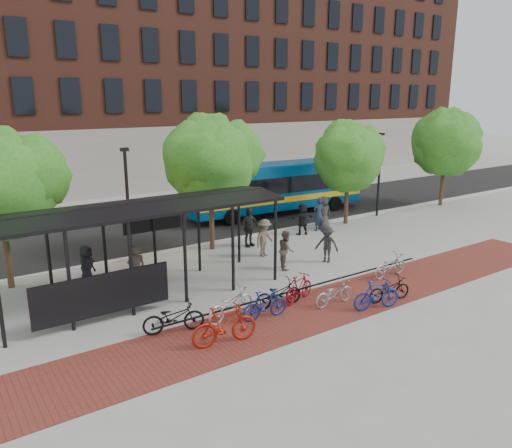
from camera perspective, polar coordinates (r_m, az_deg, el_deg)
ground at (r=23.58m, az=5.36°, el=-3.57°), size 160.00×160.00×0.00m
asphalt_street at (r=29.91m, az=-4.48°, el=0.32°), size 160.00×8.00×0.01m
curb at (r=26.62m, az=-0.15°, el=-1.28°), size 160.00×0.25×0.12m
brick_strip at (r=18.86m, az=10.45°, el=-8.43°), size 24.00×3.00×0.01m
bike_rack_rail at (r=18.65m, az=5.61°, el=-8.53°), size 12.00×0.05×0.95m
building_brick at (r=49.70m, az=-5.20°, el=17.47°), size 55.00×14.00×20.00m
bus_shelter at (r=18.34m, az=-13.34°, el=0.63°), size 10.60×3.07×3.60m
tree_a at (r=20.89m, az=-27.18°, el=4.54°), size 4.90×4.00×6.18m
tree_b at (r=23.71m, az=-5.11°, el=7.58°), size 5.15×4.20×6.47m
tree_c at (r=29.22m, az=10.58°, el=7.86°), size 4.66×3.80×5.92m
tree_d at (r=36.10m, az=20.94°, el=9.02°), size 5.39×4.40×6.55m
lamp_post_left at (r=22.52m, az=-14.44°, el=2.41°), size 0.35×0.20×5.12m
lamp_post_right at (r=31.66m, az=13.91°, el=5.78°), size 0.35×0.20×5.12m
bus at (r=31.51m, az=2.23°, el=4.47°), size 12.01×3.48×3.20m
bike_0 at (r=16.12m, az=-9.41°, el=-10.47°), size 2.06×1.19×1.02m
bike_1 at (r=15.19m, az=-3.64°, el=-11.46°), size 2.14×0.89×1.25m
bike_2 at (r=16.85m, az=-2.91°, el=-9.09°), size 2.13×1.14×1.06m
bike_3 at (r=16.84m, az=1.04°, el=-9.18°), size 1.72×0.63×1.01m
bike_4 at (r=17.78m, az=2.59°, el=-7.95°), size 1.91×0.82×0.97m
bike_5 at (r=18.26m, az=4.93°, el=-7.30°), size 1.75×0.98×1.01m
bike_6 at (r=18.13m, az=8.93°, el=-7.78°), size 1.72×0.61×0.90m
bike_7 at (r=18.03m, az=13.63°, el=-7.83°), size 1.88×0.97×1.09m
bike_8 at (r=18.87m, az=15.00°, el=-7.20°), size 1.82×0.92×0.91m
bike_10 at (r=21.33m, az=15.05°, el=-4.62°), size 1.83×0.67×0.95m
pedestrian_0 at (r=20.39m, az=-18.78°, el=-4.63°), size 0.99×0.98×1.73m
pedestrian_1 at (r=19.34m, az=-13.50°, el=-5.05°), size 0.75×0.57×1.87m
pedestrian_3 at (r=23.10m, az=0.96°, el=-1.60°), size 1.30×1.00×1.77m
pedestrian_4 at (r=24.63m, az=-0.84°, el=-0.36°), size 1.19×0.59×1.96m
pedestrian_5 at (r=26.89m, az=5.34°, el=0.59°), size 1.68×0.90×1.73m
pedestrian_6 at (r=28.25m, az=7.74°, el=1.31°), size 1.04×0.84×1.85m
pedestrian_7 at (r=27.74m, az=7.17°, el=1.13°), size 0.71×0.49×1.89m
pedestrian_8 at (r=21.52m, az=3.45°, el=-2.92°), size 0.96×1.03×1.70m
pedestrian_9 at (r=22.52m, az=8.11°, el=-2.31°), size 1.09×1.24×1.66m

